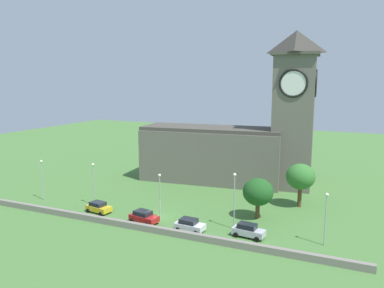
{
  "coord_description": "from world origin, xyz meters",
  "views": [
    {
      "loc": [
        26.76,
        -47.69,
        20.21
      ],
      "look_at": [
        1.6,
        9.05,
        9.9
      ],
      "focal_mm": 35.62,
      "sensor_mm": 36.0,
      "label": 1
    }
  ],
  "objects_px": {
    "church": "(238,139)",
    "streetlamp_west_end": "(42,173)",
    "car_yellow": "(99,207)",
    "car_white": "(190,225)",
    "tree_by_tower": "(301,177)",
    "tree_riverside_west": "(258,192)",
    "streetlamp_east_mid": "(234,193)",
    "car_red": "(144,217)",
    "streetlamp_central": "(160,188)",
    "car_silver": "(248,230)",
    "streetlamp_east_end": "(326,210)",
    "streetlamp_west_mid": "(93,178)"
  },
  "relations": [
    {
      "from": "car_yellow",
      "to": "streetlamp_east_end",
      "type": "distance_m",
      "value": 33.43
    },
    {
      "from": "car_red",
      "to": "car_silver",
      "type": "distance_m",
      "value": 15.19
    },
    {
      "from": "car_red",
      "to": "streetlamp_east_end",
      "type": "relative_size",
      "value": 0.67
    },
    {
      "from": "car_yellow",
      "to": "tree_riverside_west",
      "type": "height_order",
      "value": "tree_riverside_west"
    },
    {
      "from": "church",
      "to": "streetlamp_west_end",
      "type": "height_order",
      "value": "church"
    },
    {
      "from": "streetlamp_east_mid",
      "to": "tree_by_tower",
      "type": "distance_m",
      "value": 14.96
    },
    {
      "from": "car_silver",
      "to": "tree_riverside_west",
      "type": "xyz_separation_m",
      "value": [
        -0.62,
        7.23,
        3.15
      ]
    },
    {
      "from": "streetlamp_central",
      "to": "tree_by_tower",
      "type": "height_order",
      "value": "tree_by_tower"
    },
    {
      "from": "car_silver",
      "to": "tree_by_tower",
      "type": "height_order",
      "value": "tree_by_tower"
    },
    {
      "from": "car_silver",
      "to": "streetlamp_east_end",
      "type": "distance_m",
      "value": 10.09
    },
    {
      "from": "car_white",
      "to": "streetlamp_east_mid",
      "type": "height_order",
      "value": "streetlamp_east_mid"
    },
    {
      "from": "car_yellow",
      "to": "tree_by_tower",
      "type": "height_order",
      "value": "tree_by_tower"
    },
    {
      "from": "streetlamp_west_mid",
      "to": "streetlamp_east_end",
      "type": "bearing_deg",
      "value": -1.35
    },
    {
      "from": "streetlamp_west_mid",
      "to": "streetlamp_west_end",
      "type": "bearing_deg",
      "value": -173.68
    },
    {
      "from": "streetlamp_west_end",
      "to": "streetlamp_central",
      "type": "relative_size",
      "value": 1.05
    },
    {
      "from": "streetlamp_central",
      "to": "car_white",
      "type": "bearing_deg",
      "value": -27.09
    },
    {
      "from": "church",
      "to": "streetlamp_central",
      "type": "xyz_separation_m",
      "value": [
        -4.88,
        -23.53,
        -4.31
      ]
    },
    {
      "from": "church",
      "to": "tree_riverside_west",
      "type": "relative_size",
      "value": 5.66
    },
    {
      "from": "car_yellow",
      "to": "car_white",
      "type": "relative_size",
      "value": 1.03
    },
    {
      "from": "car_yellow",
      "to": "tree_riverside_west",
      "type": "distance_m",
      "value": 24.61
    },
    {
      "from": "church",
      "to": "streetlamp_west_end",
      "type": "distance_m",
      "value": 36.74
    },
    {
      "from": "car_white",
      "to": "streetlamp_central",
      "type": "xyz_separation_m",
      "value": [
        -6.33,
        3.24,
        3.6
      ]
    },
    {
      "from": "car_red",
      "to": "streetlamp_west_mid",
      "type": "bearing_deg",
      "value": 163.52
    },
    {
      "from": "streetlamp_central",
      "to": "streetlamp_east_end",
      "type": "xyz_separation_m",
      "value": [
        23.51,
        -0.6,
        0.06
      ]
    },
    {
      "from": "car_yellow",
      "to": "car_red",
      "type": "relative_size",
      "value": 0.94
    },
    {
      "from": "streetlamp_central",
      "to": "streetlamp_west_end",
      "type": "bearing_deg",
      "value": -177.81
    },
    {
      "from": "streetlamp_west_mid",
      "to": "car_yellow",
      "type": "bearing_deg",
      "value": -42.04
    },
    {
      "from": "streetlamp_west_mid",
      "to": "streetlamp_east_mid",
      "type": "bearing_deg",
      "value": -0.73
    },
    {
      "from": "church",
      "to": "tree_by_tower",
      "type": "xyz_separation_m",
      "value": [
        13.58,
        -10.29,
        -3.77
      ]
    },
    {
      "from": "car_silver",
      "to": "streetlamp_west_mid",
      "type": "distance_m",
      "value": 26.91
    },
    {
      "from": "car_white",
      "to": "streetlamp_west_end",
      "type": "bearing_deg",
      "value": 175.24
    },
    {
      "from": "car_yellow",
      "to": "streetlamp_west_end",
      "type": "distance_m",
      "value": 13.25
    },
    {
      "from": "church",
      "to": "tree_by_tower",
      "type": "bearing_deg",
      "value": -37.14
    },
    {
      "from": "streetlamp_central",
      "to": "car_red",
      "type": "bearing_deg",
      "value": -107.17
    },
    {
      "from": "car_silver",
      "to": "streetlamp_west_mid",
      "type": "height_order",
      "value": "streetlamp_west_mid"
    },
    {
      "from": "car_white",
      "to": "streetlamp_east_mid",
      "type": "relative_size",
      "value": 0.52
    },
    {
      "from": "car_silver",
      "to": "streetlamp_west_end",
      "type": "height_order",
      "value": "streetlamp_west_end"
    },
    {
      "from": "church",
      "to": "tree_riverside_west",
      "type": "bearing_deg",
      "value": -64.57
    },
    {
      "from": "streetlamp_west_end",
      "to": "streetlamp_east_end",
      "type": "relative_size",
      "value": 1.03
    },
    {
      "from": "car_yellow",
      "to": "streetlamp_west_end",
      "type": "xyz_separation_m",
      "value": [
        -12.62,
        1.31,
        3.83
      ]
    },
    {
      "from": "car_yellow",
      "to": "tree_riverside_west",
      "type": "bearing_deg",
      "value": 17.67
    },
    {
      "from": "car_red",
      "to": "tree_riverside_west",
      "type": "relative_size",
      "value": 0.74
    },
    {
      "from": "tree_by_tower",
      "to": "tree_riverside_west",
      "type": "height_order",
      "value": "tree_by_tower"
    },
    {
      "from": "car_yellow",
      "to": "streetlamp_east_end",
      "type": "xyz_separation_m",
      "value": [
        33.19,
        1.56,
        3.69
      ]
    },
    {
      "from": "car_red",
      "to": "tree_riverside_west",
      "type": "xyz_separation_m",
      "value": [
        14.53,
        8.36,
        3.16
      ]
    },
    {
      "from": "tree_by_tower",
      "to": "car_white",
      "type": "bearing_deg",
      "value": -126.35
    },
    {
      "from": "car_white",
      "to": "tree_by_tower",
      "type": "xyz_separation_m",
      "value": [
        12.13,
        16.48,
        4.14
      ]
    },
    {
      "from": "streetlamp_west_mid",
      "to": "tree_riverside_west",
      "type": "relative_size",
      "value": 1.16
    },
    {
      "from": "car_yellow",
      "to": "tree_by_tower",
      "type": "bearing_deg",
      "value": 28.7
    },
    {
      "from": "car_silver",
      "to": "streetlamp_west_end",
      "type": "bearing_deg",
      "value": 178.22
    }
  ]
}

